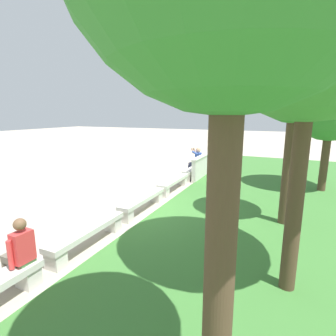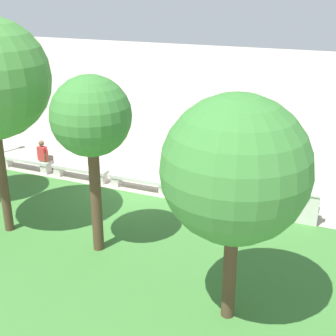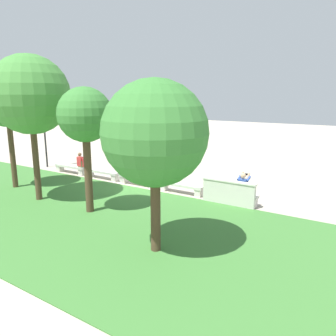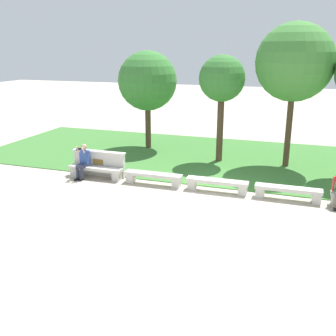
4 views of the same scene
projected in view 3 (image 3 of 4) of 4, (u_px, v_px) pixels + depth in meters
The scene contains 16 objects.
ground_plane at pixel (138, 185), 15.95m from camera, with size 80.00×80.00×0.00m, color #B2A593.
grass_strip at pixel (67, 211), 12.35m from camera, with size 23.76×8.00×0.03m, color #3D7533.
bench_main at pixel (231, 195), 13.36m from camera, with size 2.17×0.40×0.45m.
bench_near at pixel (181, 187), 14.62m from camera, with size 2.17×0.40×0.45m.
bench_mid at pixel (138, 179), 15.89m from camera, with size 2.17×0.40×0.45m.
bench_far at pixel (102, 173), 17.15m from camera, with size 2.17×0.40×0.45m.
bench_end at pixel (71, 168), 18.41m from camera, with size 2.17×0.40×0.45m.
backrest_wall_with_plaque at pixel (228, 192), 13.04m from camera, with size 2.22×0.24×1.01m.
person_photographer at pixel (244, 186), 13.09m from camera, with size 0.48×0.73×1.32m.
person_distant at pixel (82, 163), 17.94m from camera, with size 0.48×0.68×1.26m.
backpack at pixel (81, 164), 17.87m from camera, with size 0.28×0.24×0.43m.
tree_behind_wall at pixel (85, 117), 11.57m from camera, with size 1.96×1.96×4.61m.
tree_left_background at pixel (7, 103), 14.75m from camera, with size 2.24×2.24×5.12m.
tree_right_background at pixel (155, 134), 8.56m from camera, with size 2.85×2.85×4.76m.
tree_far_back at pixel (30, 95), 12.83m from camera, with size 3.12×3.12×5.88m.
lamp_post at pixel (44, 127), 19.50m from camera, with size 0.28×0.28×3.74m.
Camera 3 is at (-9.51, 12.17, 4.32)m, focal length 35.00 mm.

